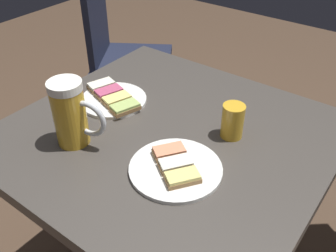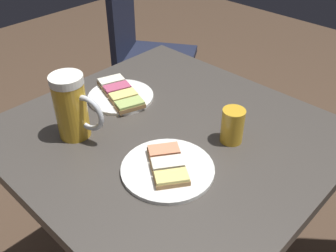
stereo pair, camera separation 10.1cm
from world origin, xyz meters
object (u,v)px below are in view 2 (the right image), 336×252
beer_mug (72,107)px  beer_glass_small (232,126)px  plate_near (168,168)px  plate_far (121,95)px  cafe_chair (143,48)px

beer_mug → beer_glass_small: beer_mug is taller
plate_near → beer_mug: size_ratio=1.26×
plate_far → cafe_chair: bearing=132.6°
plate_near → plate_far: bearing=157.5°
plate_near → beer_mug: 0.29m
beer_mug → plate_near: bearing=13.6°
plate_near → beer_glass_small: size_ratio=2.37×
beer_mug → cafe_chair: (-0.61, 0.80, -0.29)m
plate_near → beer_glass_small: beer_glass_small is taller
plate_far → beer_mug: size_ratio=1.22×
plate_near → plate_far: size_ratio=1.03×
plate_far → cafe_chair: (-0.55, 0.60, -0.21)m
plate_far → cafe_chair: 0.84m
beer_mug → plate_far: bearing=106.3°
plate_near → beer_glass_small: bearing=79.1°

